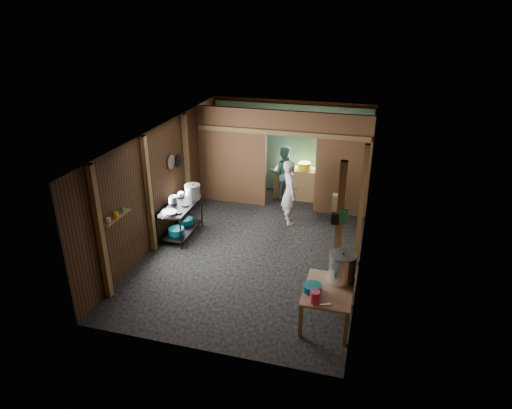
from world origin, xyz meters
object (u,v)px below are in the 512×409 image
(prep_table, at_px, (327,305))
(pink_bucket, at_px, (315,297))
(stove_pot_large, at_px, (193,192))
(cook, at_px, (290,192))
(yellow_tub, at_px, (304,166))
(stock_pot, at_px, (342,268))
(gas_range, at_px, (180,220))

(prep_table, bearing_deg, pink_bucket, -111.90)
(stove_pot_large, bearing_deg, pink_bucket, -42.25)
(prep_table, height_order, pink_bucket, pink_bucket)
(prep_table, xyz_separation_m, cook, (-1.41, 3.59, 0.48))
(prep_table, distance_m, pink_bucket, 0.62)
(yellow_tub, bearing_deg, pink_bucket, -78.14)
(prep_table, bearing_deg, yellow_tub, 104.52)
(stove_pot_large, bearing_deg, yellow_tub, 49.31)
(yellow_tub, bearing_deg, stock_pot, -72.69)
(yellow_tub, bearing_deg, gas_range, -128.51)
(stock_pot, height_order, yellow_tub, stock_pot)
(stock_pot, relative_size, yellow_tub, 1.57)
(stove_pot_large, relative_size, pink_bucket, 1.88)
(stove_pot_large, bearing_deg, stock_pot, -32.16)
(prep_table, bearing_deg, stock_pot, 60.48)
(pink_bucket, xyz_separation_m, yellow_tub, (-1.18, 5.61, 0.19))
(pink_bucket, relative_size, cook, 0.12)
(prep_table, height_order, cook, cook)
(stock_pot, xyz_separation_m, yellow_tub, (-1.52, 4.89, 0.04))
(yellow_tub, height_order, cook, cook)
(prep_table, relative_size, stock_pot, 2.05)
(cook, bearing_deg, stove_pot_large, 89.25)
(stove_pot_large, bearing_deg, prep_table, -36.80)
(gas_range, relative_size, stock_pot, 2.46)
(prep_table, bearing_deg, stove_pot_large, 143.20)
(cook, bearing_deg, yellow_tub, -26.69)
(gas_range, bearing_deg, prep_table, -31.00)
(pink_bucket, distance_m, yellow_tub, 5.74)
(stove_pot_large, distance_m, stock_pot, 4.39)
(prep_table, xyz_separation_m, stock_pot, (0.18, 0.31, 0.58))
(gas_range, height_order, yellow_tub, yellow_tub)
(gas_range, distance_m, cook, 2.70)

